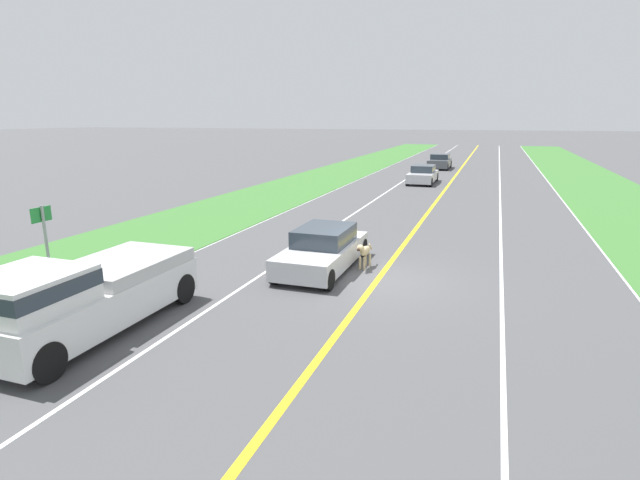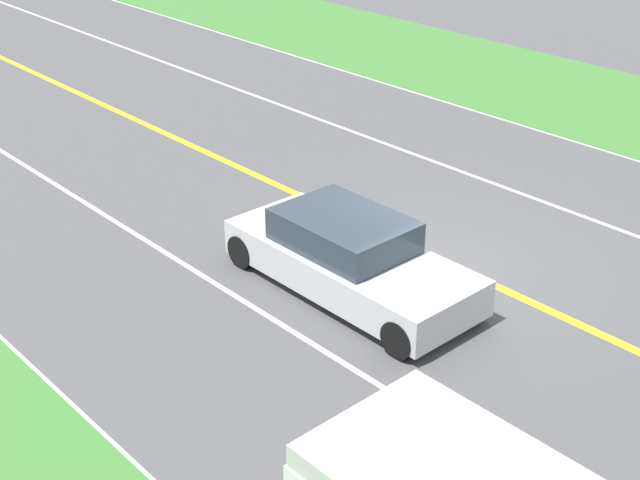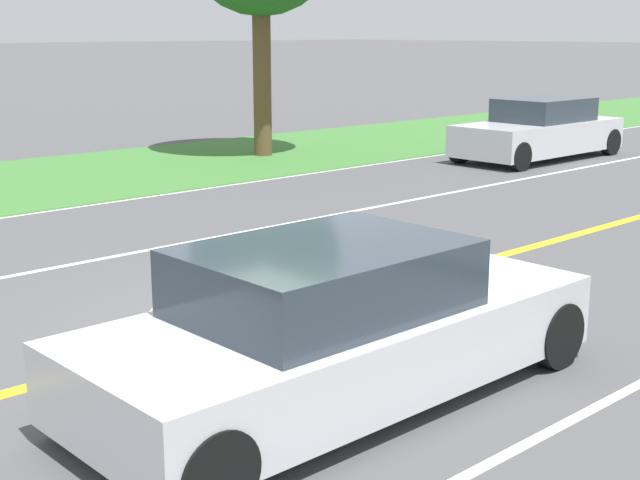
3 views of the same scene
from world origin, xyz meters
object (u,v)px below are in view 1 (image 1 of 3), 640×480
dog (364,252)px  car_trailing_mid (440,162)px  ego_car (323,250)px  car_trailing_near (423,175)px  street_sign (45,238)px  pickup_truck (81,295)px

dog → car_trailing_mid: size_ratio=0.27×
ego_car → car_trailing_near: ego_car is taller
street_sign → pickup_truck: bearing=147.8°
street_sign → dog: bearing=-146.3°
dog → car_trailing_near: 22.53m
car_trailing_near → car_trailing_mid: bearing=-90.0°
ego_car → car_trailing_near: (0.01, -22.90, 0.00)m
ego_car → street_sign: bearing=36.2°
pickup_truck → car_trailing_mid: bearing=-94.7°
ego_car → dog: (-1.25, -0.41, -0.06)m
car_trailing_near → car_trailing_mid: (0.01, -11.59, 0.03)m
dog → pickup_truck: (4.66, 6.91, 0.36)m
car_trailing_mid → street_sign: size_ratio=1.78×
car_trailing_near → street_sign: size_ratio=1.83×
street_sign → ego_car: bearing=-143.8°
dog → pickup_truck: pickup_truck is taller
pickup_truck → street_sign: street_sign is taller
car_trailing_near → street_sign: (6.34, 27.55, 0.92)m
car_trailing_near → ego_car: bearing=90.0°
pickup_truck → car_trailing_near: 29.60m
ego_car → car_trailing_mid: 34.50m
dog → street_sign: 9.18m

